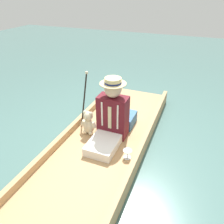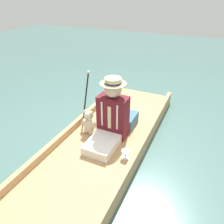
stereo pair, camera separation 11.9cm
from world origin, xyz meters
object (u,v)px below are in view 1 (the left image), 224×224
(wine_glass, at_px, (128,153))
(walking_cane, at_px, (85,94))
(seated_person, at_px, (111,117))
(teddy_bear, at_px, (88,123))

(wine_glass, bearing_deg, walking_cane, -32.74)
(wine_glass, xyz_separation_m, walking_cane, (0.80, -0.52, 0.36))
(seated_person, height_order, wine_glass, seated_person)
(wine_glass, bearing_deg, seated_person, -41.76)
(teddy_bear, distance_m, walking_cane, 0.41)
(teddy_bear, bearing_deg, wine_glass, 157.09)
(walking_cane, bearing_deg, seated_person, 154.62)
(seated_person, bearing_deg, wine_glass, 127.93)
(seated_person, distance_m, teddy_bear, 0.34)
(wine_glass, bearing_deg, teddy_bear, -22.91)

